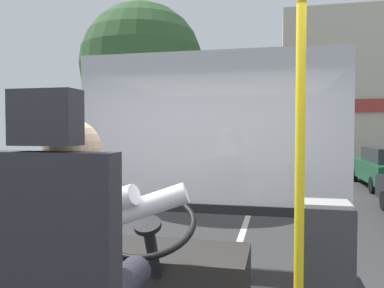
{
  "coord_description": "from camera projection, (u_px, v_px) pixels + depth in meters",
  "views": [
    {
      "loc": [
        0.62,
        -1.81,
        1.94
      ],
      "look_at": [
        -0.08,
        1.31,
        1.82
      ],
      "focal_mm": 35.87,
      "sensor_mm": 36.0,
      "label": 1
    }
  ],
  "objects": [
    {
      "name": "windshield_panel",
      "position": [
        208.0,
        150.0,
        3.49
      ],
      "size": [
        2.5,
        0.08,
        1.48
      ],
      "color": "silver"
    },
    {
      "name": "steering_console",
      "position": [
        168.0,
        275.0,
        2.65
      ],
      "size": [
        1.1,
        0.99,
        0.81
      ],
      "color": "#282623",
      "rests_on": "bus_floor"
    },
    {
      "name": "handrail_pole",
      "position": [
        300.0,
        160.0,
        1.73
      ],
      "size": [
        0.04,
        0.04,
        2.19
      ],
      "color": "yellow",
      "rests_on": "bus_floor"
    },
    {
      "name": "ground",
      "position": [
        254.0,
        201.0,
        10.56
      ],
      "size": [
        18.0,
        44.0,
        0.06
      ],
      "color": "#353535"
    },
    {
      "name": "street_tree",
      "position": [
        142.0,
        65.0,
        10.32
      ],
      "size": [
        3.28,
        3.28,
        5.33
      ],
      "color": "#4C3828",
      "rests_on": "ground"
    },
    {
      "name": "fare_box",
      "position": [
        326.0,
        278.0,
        2.1
      ],
      "size": [
        0.27,
        0.24,
        0.84
      ],
      "color": "#333338",
      "rests_on": "bus_floor"
    },
    {
      "name": "bus_driver",
      "position": [
        82.0,
        245.0,
        1.47
      ],
      "size": [
        0.76,
        0.56,
        0.77
      ],
      "color": "#282833",
      "rests_on": "driver_seat"
    }
  ]
}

